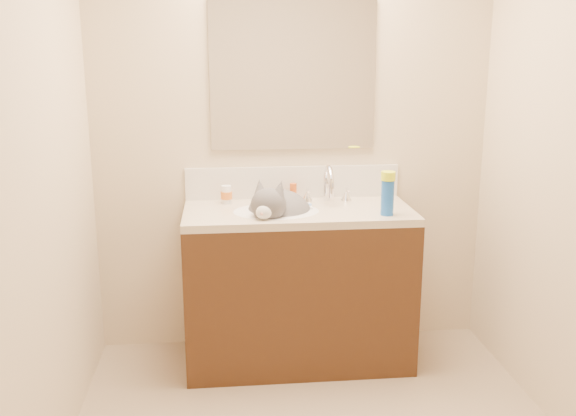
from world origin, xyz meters
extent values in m
cube|color=beige|center=(0.00, 1.25, 1.25)|extent=(2.20, 0.04, 2.50)
cube|color=beige|center=(0.00, -1.25, 1.25)|extent=(2.20, 0.04, 2.50)
cube|color=beige|center=(-1.10, 0.00, 1.25)|extent=(0.04, 2.50, 2.50)
cube|color=#3A2010|center=(0.00, 0.97, 0.41)|extent=(1.20, 0.55, 0.82)
cube|color=#C4B49A|center=(0.00, 0.97, 0.84)|extent=(1.20, 0.55, 0.04)
ellipsoid|color=white|center=(-0.12, 0.94, 0.79)|extent=(0.45, 0.36, 0.14)
cylinder|color=silver|center=(0.18, 1.16, 0.92)|extent=(0.04, 0.04, 0.11)
torus|color=silver|center=(0.18, 1.09, 0.97)|extent=(0.03, 0.20, 0.20)
cylinder|color=silver|center=(0.18, 1.01, 0.94)|extent=(0.03, 0.03, 0.06)
cone|color=silver|center=(0.07, 1.16, 0.89)|extent=(0.06, 0.06, 0.06)
cone|color=silver|center=(0.29, 1.16, 0.89)|extent=(0.06, 0.06, 0.06)
ellipsoid|color=#4E4C4E|center=(-0.10, 1.01, 0.83)|extent=(0.46, 0.49, 0.25)
ellipsoid|color=#4E4C4E|center=(-0.17, 0.84, 0.92)|extent=(0.23, 0.22, 0.17)
ellipsoid|color=#4E4C4E|center=(-0.14, 0.91, 0.89)|extent=(0.17, 0.17, 0.16)
cone|color=#4E4C4E|center=(-0.21, 0.88, 1.00)|extent=(0.10, 0.11, 0.11)
cone|color=#4E4C4E|center=(-0.11, 0.84, 1.00)|extent=(0.11, 0.10, 0.11)
ellipsoid|color=silver|center=(-0.20, 0.78, 0.90)|extent=(0.10, 0.09, 0.07)
ellipsoid|color=silver|center=(-0.15, 0.88, 0.84)|extent=(0.15, 0.12, 0.15)
sphere|color=#D99D8C|center=(-0.21, 0.75, 0.90)|extent=(0.02, 0.02, 0.02)
cylinder|color=#4E4C4E|center=(0.04, 0.93, 0.75)|extent=(0.08, 0.27, 0.05)
cube|color=silver|center=(0.00, 1.24, 0.95)|extent=(1.20, 0.02, 0.18)
cube|color=white|center=(0.00, 1.24, 1.54)|extent=(0.90, 0.02, 0.80)
cylinder|color=white|center=(-0.37, 1.14, 0.91)|extent=(0.07, 0.07, 0.10)
cylinder|color=orange|center=(-0.37, 1.14, 0.91)|extent=(0.08, 0.08, 0.04)
cylinder|color=#B7B7BC|center=(-0.06, 1.16, 0.89)|extent=(0.06, 0.06, 0.06)
cylinder|color=#D85819|center=(0.00, 1.18, 0.91)|extent=(0.05, 0.05, 0.10)
cube|color=white|center=(0.07, 1.02, 0.86)|extent=(0.01, 0.13, 0.01)
cube|color=#5F87CA|center=(0.07, 1.02, 0.87)|extent=(0.01, 0.03, 0.01)
cylinder|color=blue|center=(0.43, 0.81, 0.95)|extent=(0.07, 0.07, 0.18)
cylinder|color=#D9F119|center=(0.43, 0.81, 1.06)|extent=(0.08, 0.08, 0.04)
camera|label=1|loc=(-0.39, -2.27, 1.68)|focal=40.00mm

